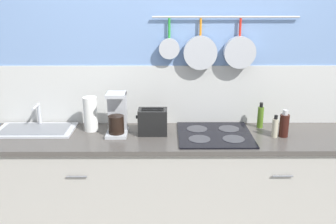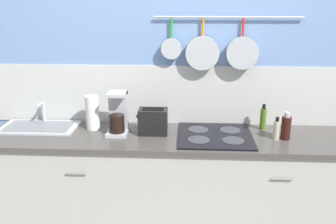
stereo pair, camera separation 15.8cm
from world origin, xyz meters
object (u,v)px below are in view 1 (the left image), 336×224
toaster (153,122)px  bottle_dish_soap (284,125)px  paper_towel_roll (90,114)px  coffee_maker (117,117)px  bottle_olive_oil (260,117)px  bottle_hot_sauce (275,127)px

toaster → bottle_dish_soap: (0.96, -0.06, -0.01)m
toaster → paper_towel_roll: bearing=170.7°
paper_towel_roll → bottle_dish_soap: paper_towel_roll is taller
toaster → coffee_maker: bearing=177.6°
toaster → bottle_olive_oil: 0.85m
coffee_maker → bottle_olive_oil: bearing=6.6°
coffee_maker → bottle_hot_sauce: 1.16m
toaster → bottle_hot_sauce: 0.90m
toaster → bottle_dish_soap: size_ratio=1.13×
toaster → bottle_olive_oil: size_ratio=1.14×
paper_towel_roll → bottle_hot_sauce: 1.38m
bottle_olive_oil → bottle_hot_sauce: 0.22m
bottle_hot_sauce → bottle_dish_soap: bearing=10.6°
toaster → bottle_hot_sauce: bearing=-4.4°
paper_towel_roll → bottle_dish_soap: bearing=-5.3°
paper_towel_roll → bottle_dish_soap: (1.44, -0.13, -0.04)m
bottle_olive_oil → bottle_hot_sauce: bearing=-74.5°
bottle_dish_soap → paper_towel_roll: bearing=174.7°
coffee_maker → toaster: (0.26, -0.01, -0.04)m
bottle_olive_oil → bottle_dish_soap: size_ratio=0.99×
coffee_maker → bottle_dish_soap: size_ratio=1.55×
coffee_maker → bottle_olive_oil: size_ratio=1.56×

